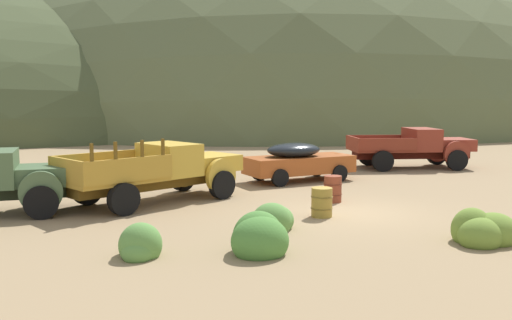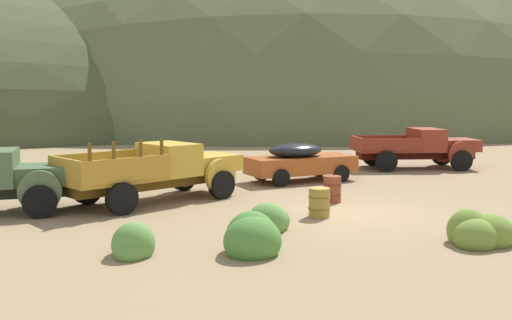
# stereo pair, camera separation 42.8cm
# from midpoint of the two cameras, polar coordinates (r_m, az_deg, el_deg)

# --- Properties ---
(ground_plane) EXTENTS (300.00, 300.00, 0.00)m
(ground_plane) POSITION_cam_midpoint_polar(r_m,az_deg,el_deg) (17.12, 8.63, -5.23)
(ground_plane) COLOR #937A56
(hill_distant) EXTENTS (91.27, 85.19, 45.21)m
(hill_distant) POSITION_cam_midpoint_polar(r_m,az_deg,el_deg) (80.70, 1.99, 4.19)
(hill_distant) COLOR #56603D
(hill_distant) RESTS_ON ground
(hill_far_left) EXTENTS (83.29, 56.21, 48.88)m
(hill_far_left) POSITION_cam_midpoint_polar(r_m,az_deg,el_deg) (106.32, 17.33, 4.49)
(hill_far_left) COLOR #4C5633
(hill_far_left) RESTS_ON ground
(truck_faded_yellow) EXTENTS (6.47, 4.03, 2.16)m
(truck_faded_yellow) POSITION_cam_midpoint_polar(r_m,az_deg,el_deg) (18.94, -9.64, -1.03)
(truck_faded_yellow) COLOR brown
(truck_faded_yellow) RESTS_ON ground
(car_oxide_orange) EXTENTS (4.70, 2.03, 1.57)m
(car_oxide_orange) POSITION_cam_midpoint_polar(r_m,az_deg,el_deg) (22.90, 4.14, -0.10)
(car_oxide_orange) COLOR #A34C1E
(car_oxide_orange) RESTS_ON ground
(truck_rust_red) EXTENTS (6.08, 3.96, 1.89)m
(truck_rust_red) POSITION_cam_midpoint_polar(r_m,az_deg,el_deg) (27.93, 15.78, 1.26)
(truck_rust_red) COLOR #42140D
(truck_rust_red) RESTS_ON ground
(oil_drum_spare) EXTENTS (0.64, 0.64, 0.84)m
(oil_drum_spare) POSITION_cam_midpoint_polar(r_m,az_deg,el_deg) (16.32, 5.91, -4.27)
(oil_drum_spare) COLOR olive
(oil_drum_spare) RESTS_ON ground
(oil_drum_foreground) EXTENTS (0.62, 0.62, 0.86)m
(oil_drum_foreground) POSITION_cam_midpoint_polar(r_m,az_deg,el_deg) (18.59, 7.10, -2.91)
(oil_drum_foreground) COLOR brown
(oil_drum_foreground) RESTS_ON ground
(bush_front_right) EXTENTS (1.62, 1.29, 1.05)m
(bush_front_right) POSITION_cam_midpoint_polar(r_m,az_deg,el_deg) (14.41, 21.11, -6.82)
(bush_front_right) COLOR olive
(bush_front_right) RESTS_ON ground
(bush_near_barrel) EXTENTS (1.24, 1.13, 0.95)m
(bush_near_barrel) POSITION_cam_midpoint_polar(r_m,az_deg,el_deg) (14.71, 0.90, -6.15)
(bush_near_barrel) COLOR #5B8E42
(bush_near_barrel) RESTS_ON ground
(bush_lone_scrub) EXTENTS (1.31, 1.37, 1.18)m
(bush_lone_scrub) POSITION_cam_midpoint_polar(r_m,az_deg,el_deg) (12.64, -0.61, -8.06)
(bush_lone_scrub) COLOR #4C8438
(bush_lone_scrub) RESTS_ON ground
(bush_back_edge) EXTENTS (0.95, 1.09, 0.97)m
(bush_back_edge) POSITION_cam_midpoint_polar(r_m,az_deg,el_deg) (12.69, -12.64, -8.47)
(bush_back_edge) COLOR #5B8E42
(bush_back_edge) RESTS_ON ground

